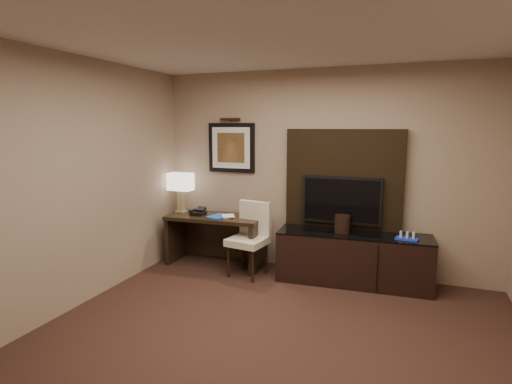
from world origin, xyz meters
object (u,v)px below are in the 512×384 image
at_px(tv, 342,200).
at_px(desk_chair, 248,240).
at_px(water_bottle, 244,211).
at_px(ice_bucket, 342,224).
at_px(table_lamp, 181,194).
at_px(credenza, 353,258).
at_px(minibar_tray, 407,236).
at_px(desk, 215,240).
at_px(desk_phone, 198,212).

bearing_deg(tv, desk_chair, -160.12).
relative_size(water_bottle, ice_bucket, 0.82).
bearing_deg(desk_chair, table_lamp, 174.79).
height_order(credenza, desk_chair, desk_chair).
relative_size(credenza, minibar_tray, 7.50).
bearing_deg(ice_bucket, tv, 103.57).
xyz_separation_m(water_bottle, minibar_tray, (2.10, -0.10, -0.12)).
height_order(desk, desk_phone, desk_phone).
bearing_deg(desk_chair, tv, 28.61).
height_order(desk, ice_bucket, ice_bucket).
relative_size(credenza, ice_bucket, 8.57).
relative_size(tv, water_bottle, 5.62).
xyz_separation_m(desk_chair, ice_bucket, (1.18, 0.23, 0.27)).
height_order(tv, water_bottle, tv).
height_order(desk_chair, water_bottle, desk_chair).
bearing_deg(table_lamp, minibar_tray, -2.31).
height_order(tv, ice_bucket, tv).
bearing_deg(table_lamp, ice_bucket, -1.31).
distance_m(desk_chair, water_bottle, 0.45).
xyz_separation_m(desk, tv, (1.72, 0.19, 0.66)).
bearing_deg(ice_bucket, water_bottle, 178.67).
xyz_separation_m(tv, water_bottle, (-1.29, -0.15, -0.21)).
bearing_deg(desk_chair, desk, 167.83).
bearing_deg(credenza, tv, 131.89).
bearing_deg(water_bottle, desk_chair, -59.86).
height_order(table_lamp, water_bottle, table_lamp).
bearing_deg(credenza, table_lamp, 175.05).
bearing_deg(minibar_tray, ice_bucket, 174.67).
distance_m(water_bottle, ice_bucket, 1.34).
xyz_separation_m(ice_bucket, minibar_tray, (0.76, -0.07, -0.06)).
xyz_separation_m(desk, water_bottle, (0.43, 0.04, 0.45)).
height_order(desk, credenza, desk).
height_order(table_lamp, desk_phone, table_lamp).
xyz_separation_m(tv, table_lamp, (-2.30, -0.12, -0.04)).
distance_m(desk, credenza, 1.91).
bearing_deg(ice_bucket, table_lamp, 178.69).
xyz_separation_m(water_bottle, ice_bucket, (1.33, -0.03, -0.05)).
xyz_separation_m(tv, desk_phone, (-1.96, -0.23, -0.26)).
distance_m(tv, table_lamp, 2.30).
xyz_separation_m(desk, credenza, (1.91, -0.00, -0.04)).
relative_size(water_bottle, minibar_tray, 0.72).
bearing_deg(ice_bucket, desk, -179.59).
bearing_deg(desk_phone, desk_chair, -10.73).
distance_m(credenza, desk_chair, 1.36).
xyz_separation_m(credenza, table_lamp, (-2.49, 0.07, 0.65)).
bearing_deg(desk_phone, water_bottle, 8.76).
xyz_separation_m(credenza, desk_phone, (-2.15, -0.04, 0.44)).
relative_size(credenza, tv, 1.86).
bearing_deg(desk, water_bottle, 2.90).
height_order(water_bottle, ice_bucket, water_bottle).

